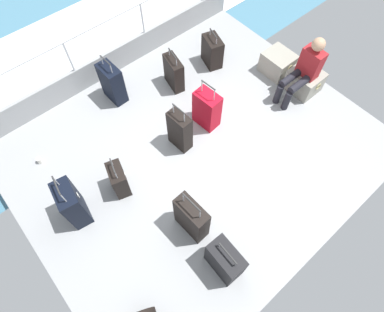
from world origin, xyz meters
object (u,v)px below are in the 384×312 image
(passenger_seated, at_px, (304,69))
(suitcase_3, at_px, (180,131))
(suitcase_4, at_px, (119,180))
(suitcase_5, at_px, (112,83))
(suitcase_7, at_px, (174,73))
(suitcase_1, at_px, (72,204))
(suitcase_0, at_px, (192,218))
(suitcase_6, at_px, (225,261))
(cargo_crate_0, at_px, (278,63))
(paper_cup, at_px, (39,160))
(suitcase_8, at_px, (212,51))
(cargo_crate_1, at_px, (304,81))
(suitcase_2, at_px, (207,109))

(passenger_seated, height_order, suitcase_3, passenger_seated)
(suitcase_4, xyz_separation_m, suitcase_5, (-1.45, 0.88, 0.08))
(suitcase_4, height_order, suitcase_7, suitcase_7)
(suitcase_3, height_order, suitcase_7, suitcase_3)
(suitcase_1, bearing_deg, suitcase_7, 111.68)
(suitcase_4, bearing_deg, suitcase_3, 91.48)
(suitcase_4, bearing_deg, passenger_seated, 81.85)
(suitcase_0, bearing_deg, suitcase_6, -2.40)
(suitcase_0, bearing_deg, suitcase_5, 168.93)
(cargo_crate_0, distance_m, suitcase_1, 4.02)
(suitcase_1, relative_size, paper_cup, 9.33)
(suitcase_8, bearing_deg, suitcase_4, -69.33)
(suitcase_0, xyz_separation_m, suitcase_1, (-1.13, -1.04, 0.02))
(cargo_crate_0, xyz_separation_m, cargo_crate_1, (0.56, 0.04, -0.00))
(suitcase_1, distance_m, suitcase_5, 2.08)
(suitcase_5, height_order, paper_cup, suitcase_5)
(suitcase_7, relative_size, suitcase_8, 1.08)
(suitcase_5, distance_m, suitcase_8, 1.82)
(suitcase_4, relative_size, paper_cup, 6.68)
(suitcase_0, bearing_deg, passenger_seated, 102.37)
(cargo_crate_0, distance_m, suitcase_7, 1.82)
(paper_cup, bearing_deg, suitcase_3, 58.17)
(cargo_crate_0, relative_size, suitcase_2, 0.61)
(suitcase_2, xyz_separation_m, suitcase_7, (-0.95, 0.11, -0.04))
(suitcase_0, xyz_separation_m, suitcase_6, (0.64, -0.03, -0.06))
(cargo_crate_1, xyz_separation_m, suitcase_0, (0.62, -3.02, 0.15))
(suitcase_7, bearing_deg, suitcase_8, 88.15)
(cargo_crate_0, distance_m, suitcase_5, 2.83)
(suitcase_2, height_order, suitcase_8, suitcase_2)
(cargo_crate_1, xyz_separation_m, suitcase_1, (-0.51, -4.06, 0.17))
(suitcase_5, bearing_deg, suitcase_2, 30.48)
(suitcase_3, distance_m, suitcase_5, 1.44)
(suitcase_3, xyz_separation_m, suitcase_5, (-1.42, -0.23, -0.01))
(suitcase_6, bearing_deg, suitcase_3, 156.73)
(cargo_crate_1, distance_m, suitcase_2, 1.81)
(suitcase_1, bearing_deg, suitcase_6, 29.69)
(passenger_seated, bearing_deg, cargo_crate_1, 90.00)
(suitcase_3, relative_size, suitcase_7, 1.24)
(suitcase_1, bearing_deg, suitcase_8, 106.06)
(cargo_crate_0, relative_size, paper_cup, 5.27)
(cargo_crate_0, distance_m, suitcase_3, 2.26)
(suitcase_2, height_order, suitcase_7, suitcase_2)
(suitcase_4, relative_size, suitcase_5, 0.80)
(suitcase_6, bearing_deg, suitcase_7, 152.29)
(cargo_crate_0, xyz_separation_m, suitcase_2, (0.02, -1.68, 0.13))
(suitcase_5, relative_size, suitcase_7, 1.19)
(cargo_crate_0, height_order, suitcase_6, suitcase_6)
(suitcase_1, relative_size, suitcase_5, 1.12)
(suitcase_0, relative_size, suitcase_7, 1.26)
(suitcase_6, xyz_separation_m, suitcase_7, (-2.75, 1.44, 0.00))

